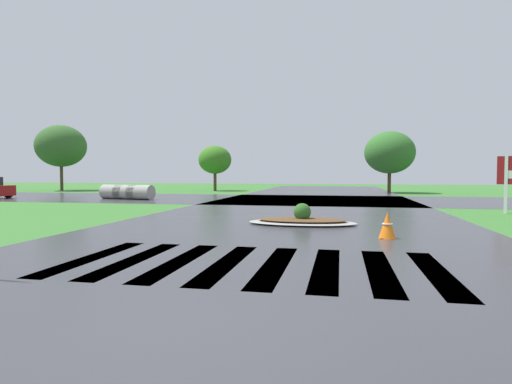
% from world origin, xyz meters
% --- Properties ---
extents(ground_plane, '(120.00, 120.00, 0.10)m').
position_xyz_m(ground_plane, '(0.00, 0.00, -0.05)').
color(ground_plane, '#38722D').
extents(asphalt_roadway, '(11.70, 80.00, 0.01)m').
position_xyz_m(asphalt_roadway, '(0.00, 10.00, 0.00)').
color(asphalt_roadway, '#35353A').
rests_on(asphalt_roadway, ground).
extents(asphalt_cross_road, '(90.00, 10.53, 0.01)m').
position_xyz_m(asphalt_cross_road, '(0.00, 22.52, 0.00)').
color(asphalt_cross_road, '#35353A').
rests_on(asphalt_cross_road, ground).
extents(crosswalk_stripes, '(6.75, 3.49, 0.01)m').
position_xyz_m(crosswalk_stripes, '(-0.00, 3.75, 0.00)').
color(crosswalk_stripes, white).
rests_on(crosswalk_stripes, ground).
extents(median_island, '(3.47, 1.71, 0.68)m').
position_xyz_m(median_island, '(0.38, 9.92, 0.13)').
color(median_island, '#9E9B93').
rests_on(median_island, ground).
extents(drainage_pipe_stack, '(3.77, 1.58, 0.91)m').
position_xyz_m(drainage_pipe_stack, '(-11.58, 20.77, 0.46)').
color(drainage_pipe_stack, '#9E9B93').
rests_on(drainage_pipe_stack, ground).
extents(traffic_cone, '(0.43, 0.43, 0.67)m').
position_xyz_m(traffic_cone, '(2.75, 7.41, 0.33)').
color(traffic_cone, orange).
rests_on(traffic_cone, ground).
extents(background_treeline, '(48.23, 6.07, 6.15)m').
position_xyz_m(background_treeline, '(-5.32, 32.69, 3.67)').
color(background_treeline, '#4C3823').
rests_on(background_treeline, ground).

